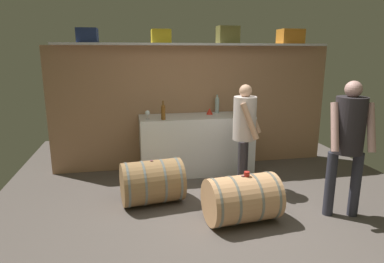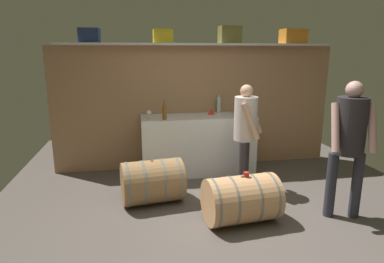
{
  "view_description": "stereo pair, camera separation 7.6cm",
  "coord_description": "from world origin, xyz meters",
  "views": [
    {
      "loc": [
        -1.12,
        -3.13,
        1.94
      ],
      "look_at": [
        -0.36,
        0.76,
        1.0
      ],
      "focal_mm": 30.87,
      "sensor_mm": 36.0,
      "label": 1
    },
    {
      "loc": [
        -1.05,
        -3.14,
        1.94
      ],
      "look_at": [
        -0.36,
        0.76,
        1.0
      ],
      "focal_mm": 30.87,
      "sensor_mm": 36.0,
      "label": 2
    }
  ],
  "objects": [
    {
      "name": "ground_plane",
      "position": [
        0.0,
        0.59,
        -0.01
      ],
      "size": [
        5.97,
        7.94,
        0.02
      ],
      "primitive_type": "cube",
      "color": "#564D48"
    },
    {
      "name": "back_wall_panel",
      "position": [
        0.0,
        2.37,
        1.03
      ],
      "size": [
        4.77,
        0.1,
        2.06
      ],
      "primitive_type": "cube",
      "color": "#AA7C59",
      "rests_on": "ground"
    },
    {
      "name": "high_shelf_board",
      "position": [
        0.0,
        2.22,
        2.07
      ],
      "size": [
        4.39,
        0.4,
        0.03
      ],
      "primitive_type": "cube",
      "color": "silver",
      "rests_on": "back_wall_panel"
    },
    {
      "name": "toolcase_navy",
      "position": [
        -1.67,
        2.22,
        2.2
      ],
      "size": [
        0.31,
        0.31,
        0.21
      ],
      "primitive_type": "cube",
      "rotation": [
        0.0,
        0.0,
        -0.03
      ],
      "color": "navy",
      "rests_on": "high_shelf_board"
    },
    {
      "name": "toolcase_yellow",
      "position": [
        -0.57,
        2.22,
        2.2
      ],
      "size": [
        0.3,
        0.26,
        0.21
      ],
      "primitive_type": "cube",
      "rotation": [
        0.0,
        0.0,
        0.0
      ],
      "color": "yellow",
      "rests_on": "high_shelf_board"
    },
    {
      "name": "toolcase_olive",
      "position": [
        0.52,
        2.22,
        2.23
      ],
      "size": [
        0.36,
        0.24,
        0.27
      ],
      "primitive_type": "cube",
      "rotation": [
        0.0,
        0.0,
        0.07
      ],
      "color": "olive",
      "rests_on": "high_shelf_board"
    },
    {
      "name": "toolcase_orange",
      "position": [
        1.62,
        2.22,
        2.21
      ],
      "size": [
        0.4,
        0.3,
        0.24
      ],
      "primitive_type": "cube",
      "rotation": [
        0.0,
        0.0,
        0.02
      ],
      "color": "orange",
      "rests_on": "high_shelf_board"
    },
    {
      "name": "work_cabinet",
      "position": [
        -0.04,
        1.99,
        0.48
      ],
      "size": [
        1.83,
        0.63,
        0.95
      ],
      "primitive_type": "cube",
      "color": "white",
      "rests_on": "ground"
    },
    {
      "name": "wine_bottle_clear",
      "position": [
        0.36,
        2.2,
        1.09
      ],
      "size": [
        0.07,
        0.07,
        0.31
      ],
      "color": "#ABC0BD",
      "rests_on": "work_cabinet"
    },
    {
      "name": "wine_bottle_amber",
      "position": [
        -0.6,
        1.79,
        1.07
      ],
      "size": [
        0.07,
        0.07,
        0.29
      ],
      "color": "brown",
      "rests_on": "work_cabinet"
    },
    {
      "name": "wine_bottle_dark",
      "position": [
        0.62,
        2.01,
        1.09
      ],
      "size": [
        0.08,
        0.08,
        0.3
      ],
      "color": "black",
      "rests_on": "work_cabinet"
    },
    {
      "name": "wine_glass",
      "position": [
        -0.83,
        1.87,
        1.05
      ],
      "size": [
        0.08,
        0.08,
        0.14
      ],
      "color": "white",
      "rests_on": "work_cabinet"
    },
    {
      "name": "red_funnel",
      "position": [
        0.2,
        2.1,
        1.0
      ],
      "size": [
        0.11,
        0.11,
        0.1
      ],
      "primitive_type": "cone",
      "color": "red",
      "rests_on": "work_cabinet"
    },
    {
      "name": "wine_barrel_near",
      "position": [
        0.14,
        0.25,
        0.28
      ],
      "size": [
        0.89,
        0.64,
        0.57
      ],
      "rotation": [
        0.0,
        0.0,
        0.1
      ],
      "color": "tan",
      "rests_on": "ground"
    },
    {
      "name": "wine_barrel_far",
      "position": [
        -0.85,
        0.96,
        0.29
      ],
      "size": [
        0.85,
        0.67,
        0.59
      ],
      "rotation": [
        0.0,
        0.0,
        0.13
      ],
      "color": "#9B7348",
      "rests_on": "ground"
    },
    {
      "name": "tasting_cup",
      "position": [
        0.19,
        0.25,
        0.59
      ],
      "size": [
        0.07,
        0.07,
        0.05
      ],
      "primitive_type": "cylinder",
      "color": "red",
      "rests_on": "wine_barrel_near"
    },
    {
      "name": "winemaker_pouring",
      "position": [
        1.38,
        0.16,
        1.01
      ],
      "size": [
        0.53,
        0.46,
        1.64
      ],
      "rotation": [
        0.0,
        0.0,
        2.87
      ],
      "color": "#2E2E39",
      "rests_on": "ground"
    },
    {
      "name": "visitor_tasting",
      "position": [
        0.48,
        1.18,
        0.93
      ],
      "size": [
        0.46,
        0.52,
        1.52
      ],
      "rotation": [
        0.0,
        0.0,
        -2.04
      ],
      "color": "#312D33",
      "rests_on": "ground"
    }
  ]
}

